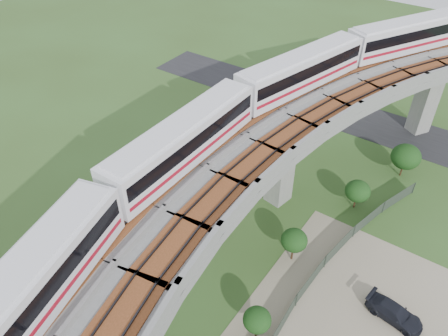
{
  "coord_description": "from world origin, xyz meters",
  "views": [
    {
      "loc": [
        15.53,
        -20.28,
        31.02
      ],
      "look_at": [
        -1.22,
        3.74,
        7.5
      ],
      "focal_mm": 35.0,
      "sensor_mm": 36.0,
      "label": 1
    }
  ],
  "objects": [
    {
      "name": "tree_0",
      "position": [
        10.24,
        21.56,
        2.59
      ],
      "size": [
        3.16,
        3.16,
        3.94
      ],
      "color": "#382314",
      "rests_on": "ground"
    },
    {
      "name": "tree_1",
      "position": [
        7.96,
        13.76,
        2.17
      ],
      "size": [
        2.52,
        2.52,
        3.25
      ],
      "color": "#382314",
      "rests_on": "ground"
    },
    {
      "name": "viaduct",
      "position": [
        3.84,
        0.0,
        9.05
      ],
      "size": [
        19.58,
        73.98,
        11.4
      ],
      "color": "#99968E",
      "rests_on": "ground"
    },
    {
      "name": "fence",
      "position": [
        9.75,
        0.0,
        0.75
      ],
      "size": [
        3.87,
        38.73,
        1.5
      ],
      "color": "#2D382D",
      "rests_on": "ground"
    },
    {
      "name": "ground",
      "position": [
        0.0,
        0.0,
        0.0
      ],
      "size": [
        160.0,
        160.0,
        0.0
      ],
      "primitive_type": "plane",
      "color": "#375120",
      "rests_on": "ground"
    },
    {
      "name": "car_dark",
      "position": [
        15.33,
        3.43,
        0.7
      ],
      "size": [
        4.73,
        2.45,
        1.31
      ],
      "primitive_type": "imported",
      "rotation": [
        0.0,
        0.0,
        1.43
      ],
      "color": "black",
      "rests_on": "dirt_lot"
    },
    {
      "name": "tree_3",
      "position": [
        7.22,
        -4.12,
        2.22
      ],
      "size": [
        2.14,
        2.14,
        3.13
      ],
      "color": "#382314",
      "rests_on": "ground"
    },
    {
      "name": "tree_2",
      "position": [
        5.91,
        4.15,
        2.47
      ],
      "size": [
        2.34,
        2.34,
        3.47
      ],
      "color": "#382314",
      "rests_on": "ground"
    },
    {
      "name": "metro_train",
      "position": [
        0.71,
        6.55,
        12.31
      ],
      "size": [
        13.77,
        60.94,
        3.64
      ],
      "color": "white",
      "rests_on": "ground"
    },
    {
      "name": "asphalt_road",
      "position": [
        0.0,
        30.0,
        0.01
      ],
      "size": [
        60.0,
        8.0,
        0.03
      ],
      "primitive_type": "cube",
      "color": "#232326",
      "rests_on": "ground"
    }
  ]
}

